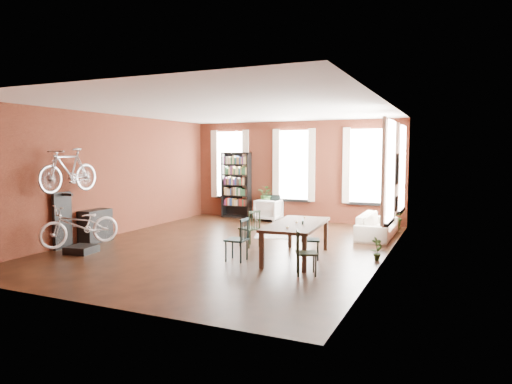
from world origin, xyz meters
The scene contains 19 objects.
room centered at (0.25, 0.62, 2.14)m, with size 9.00×9.04×3.22m.
dining_table centered at (1.81, -0.55, 0.37)m, with size 0.99×2.18×0.74m, color #48372B.
dining_chair_a centered at (0.77, -1.24, 0.44)m, with size 0.40×0.40×0.87m, color #173134.
dining_chair_b centered at (0.41, 0.15, 0.43)m, with size 0.39×0.39×0.85m, color black.
dining_chair_c centered at (2.39, -1.68, 0.40)m, with size 0.37×0.37×0.80m, color black.
dining_chair_d centered at (2.09, -0.47, 0.41)m, with size 0.38×0.38×0.81m, color #163232.
bookshelf centered at (-2.00, 4.30, 1.10)m, with size 1.00×0.32×2.20m, color black.
white_armchair centered at (-0.73, 4.10, 0.38)m, with size 0.74×0.69×0.76m, color silver.
cream_sofa centered at (2.95, 2.60, 0.41)m, with size 2.08×0.61×0.81m, color beige.
striped_rug centered at (0.31, 1.90, 0.01)m, with size 0.91×1.46×0.01m, color black.
bike_trainer centered at (-2.66, -1.98, 0.08)m, with size 0.55×0.55×0.16m, color black.
bike_wall_rack centered at (-3.40, -1.80, 0.65)m, with size 0.16×0.60×1.30m, color black.
console_table centered at (-3.28, -0.90, 0.40)m, with size 0.40×0.80×0.80m, color black.
plant_stand centered at (-0.84, 4.20, 0.27)m, with size 0.27×0.27×0.54m, color black.
plant_by_sofa centered at (3.29, 4.05, 0.16)m, with size 0.38×0.69×0.31m, color #376127.
plant_small centered at (3.37, -0.04, 0.09)m, with size 0.25×0.48×0.17m, color #284F1F.
bicycle_floor centered at (-2.70, -1.96, 1.03)m, with size 0.61×0.91×1.74m, color beige.
bicycle_hung centered at (-3.15, -1.80, 2.13)m, with size 0.47×1.00×1.66m, color #A5A8AD.
plant_on_stand centered at (-0.85, 4.19, 0.77)m, with size 0.53×0.59×0.46m, color #2B5220.
Camera 1 is at (4.85, -9.41, 2.21)m, focal length 32.00 mm.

